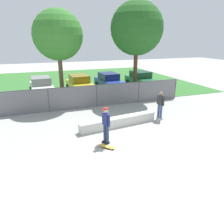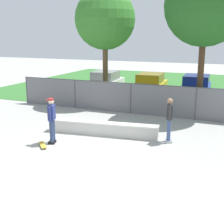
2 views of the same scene
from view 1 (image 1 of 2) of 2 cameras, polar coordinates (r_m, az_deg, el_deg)
ground_plane at (r=10.79m, az=4.83°, el=-7.75°), size 80.00×80.00×0.00m
grass_strip at (r=25.85m, az=-10.42°, el=8.07°), size 26.03×20.00×0.02m
concrete_ledge at (r=12.34m, az=1.88°, el=-2.64°), size 4.93×1.11×0.57m
skateboarder at (r=10.09m, az=-1.64°, el=-3.23°), size 0.37×0.58×1.84m
skateboard at (r=10.04m, az=-1.48°, el=-9.42°), size 0.71×0.71×0.09m
chainlink_fence at (r=15.81m, az=-4.16°, el=4.71°), size 14.10×0.07×1.70m
tree_near_left at (r=16.64m, az=-14.54°, el=19.58°), size 3.63×3.63×6.99m
tree_near_right at (r=17.38m, az=6.77°, el=21.65°), size 4.06×4.06×7.70m
car_white at (r=20.16m, az=-18.65°, el=6.67°), size 2.22×4.30×1.66m
car_yellow at (r=20.40m, az=-8.82°, el=7.59°), size 2.22×4.30×1.66m
car_blue at (r=21.47m, az=-0.82°, el=8.39°), size 2.22×4.30×1.66m
car_green at (r=22.83m, az=7.86°, el=8.87°), size 2.22×4.30×1.66m
bystander at (r=13.52m, az=13.05°, el=2.07°), size 0.35×0.59×1.82m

